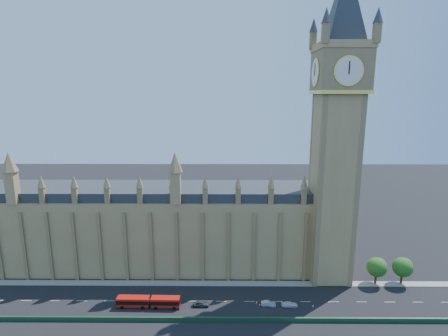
{
  "coord_description": "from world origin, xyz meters",
  "views": [
    {
      "loc": [
        5.41,
        -89.51,
        57.92
      ],
      "look_at": [
        4.71,
        10.0,
        36.83
      ],
      "focal_mm": 28.0,
      "sensor_mm": 36.0,
      "label": 1
    }
  ],
  "objects_px": {
    "red_bus": "(149,302)",
    "car_silver": "(268,304)",
    "car_white": "(290,304)",
    "car_grey": "(201,304)"
  },
  "relations": [
    {
      "from": "red_bus",
      "to": "car_silver",
      "type": "xyz_separation_m",
      "value": [
        33.34,
        0.77,
        -0.89
      ]
    },
    {
      "from": "red_bus",
      "to": "car_white",
      "type": "xyz_separation_m",
      "value": [
        39.19,
        0.41,
        -0.89
      ]
    },
    {
      "from": "car_grey",
      "to": "car_white",
      "type": "bearing_deg",
      "value": -89.97
    },
    {
      "from": "red_bus",
      "to": "car_silver",
      "type": "relative_size",
      "value": 4.27
    },
    {
      "from": "red_bus",
      "to": "car_white",
      "type": "bearing_deg",
      "value": 1.67
    },
    {
      "from": "red_bus",
      "to": "car_white",
      "type": "relative_size",
      "value": 3.8
    },
    {
      "from": "car_grey",
      "to": "car_silver",
      "type": "xyz_separation_m",
      "value": [
        18.85,
        0.3,
        -0.1
      ]
    },
    {
      "from": "car_white",
      "to": "red_bus",
      "type": "bearing_deg",
      "value": 89.75
    },
    {
      "from": "car_silver",
      "to": "car_white",
      "type": "xyz_separation_m",
      "value": [
        5.84,
        -0.35,
        -0.01
      ]
    },
    {
      "from": "red_bus",
      "to": "car_grey",
      "type": "height_order",
      "value": "red_bus"
    }
  ]
}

